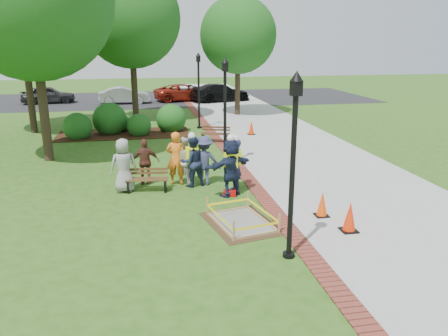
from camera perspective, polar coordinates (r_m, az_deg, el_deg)
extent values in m
plane|color=#285116|center=(12.87, -1.21, -5.86)|extent=(100.00, 100.00, 0.00)
cube|color=#9E9E99|center=(23.35, 6.92, 4.16)|extent=(6.00, 60.00, 0.02)
cube|color=maroon|center=(22.60, -0.99, 3.89)|extent=(0.50, 60.00, 0.03)
cube|color=#381E0F|center=(24.28, -12.95, 4.35)|extent=(7.00, 3.00, 0.05)
cube|color=black|center=(39.12, -7.78, 8.96)|extent=(36.00, 12.00, 0.01)
cube|color=#47331E|center=(12.16, 2.28, -7.22)|extent=(2.14, 2.60, 0.01)
cube|color=gray|center=(12.15, 2.28, -7.16)|extent=(1.55, 2.01, 0.04)
cube|color=tan|center=(12.14, 2.28, -7.07)|extent=(1.69, 2.15, 0.08)
cube|color=tan|center=(12.05, 2.29, -6.04)|extent=(1.72, 2.19, 0.55)
cube|color=yellow|center=(12.04, 2.29, -5.93)|extent=(1.67, 2.13, 0.06)
cube|color=brown|center=(14.75, -10.05, -1.44)|extent=(1.43, 0.57, 0.04)
cube|color=brown|center=(14.90, -10.00, -0.40)|extent=(1.39, 0.20, 0.22)
cube|color=black|center=(14.81, -10.01, -2.27)|extent=(1.31, 0.61, 0.41)
cube|color=#4D2A1A|center=(21.67, -1.16, 4.50)|extent=(1.49, 0.87, 0.04)
cube|color=#4D2A1A|center=(21.85, -1.06, 5.18)|extent=(1.37, 0.51, 0.23)
cube|color=black|center=(21.72, -1.15, 3.91)|extent=(1.38, 0.88, 0.42)
cube|color=black|center=(12.10, 15.96, -7.87)|extent=(0.43, 0.43, 0.06)
cone|color=#F22D07|center=(11.94, 16.11, -6.03)|extent=(0.34, 0.34, 0.78)
cube|color=black|center=(12.91, 12.61, -6.09)|extent=(0.38, 0.38, 0.05)
cone|color=#FF4A08|center=(12.77, 12.71, -4.52)|extent=(0.30, 0.30, 0.71)
cube|color=black|center=(23.61, 3.57, 4.42)|extent=(0.38, 0.38, 0.05)
cone|color=#EF3507|center=(23.54, 3.59, 5.32)|extent=(0.30, 0.30, 0.71)
cube|color=#B20E0D|center=(14.18, 0.74, -3.30)|extent=(0.45, 0.31, 0.21)
cylinder|color=black|center=(9.78, 8.88, -1.46)|extent=(0.12, 0.12, 3.80)
cube|color=black|center=(9.38, 9.41, 10.27)|extent=(0.22, 0.22, 0.32)
cone|color=black|center=(9.35, 9.49, 11.79)|extent=(0.28, 0.28, 0.22)
cylinder|color=black|center=(10.48, 8.44, -11.14)|extent=(0.28, 0.28, 0.10)
cylinder|color=black|center=(17.32, 0.13, 6.45)|extent=(0.12, 0.12, 3.80)
cube|color=black|center=(17.10, 0.13, 13.07)|extent=(0.22, 0.22, 0.32)
cone|color=black|center=(17.08, 0.13, 13.91)|extent=(0.28, 0.28, 0.22)
cylinder|color=black|center=(17.73, 0.13, 0.54)|extent=(0.28, 0.28, 0.10)
cylinder|color=black|center=(25.15, -3.31, 9.47)|extent=(0.12, 0.12, 3.80)
cube|color=black|center=(24.99, -3.38, 14.03)|extent=(0.22, 0.22, 0.32)
cone|color=black|center=(24.98, -3.39, 14.60)|extent=(0.28, 0.28, 0.22)
cylinder|color=black|center=(25.43, -3.24, 5.33)|extent=(0.28, 0.28, 0.10)
cylinder|color=#3D2D1E|center=(19.43, -22.65, 8.51)|extent=(0.38, 0.38, 5.29)
cylinder|color=#3D2D1E|center=(28.31, -11.67, 11.26)|extent=(0.39, 0.39, 5.11)
sphere|color=#164B15|center=(28.25, -12.12, 18.65)|extent=(6.02, 6.02, 6.02)
cylinder|color=#3D2D1E|center=(29.89, 1.78, 11.05)|extent=(0.35, 0.35, 4.31)
sphere|color=#164B15|center=(29.77, 1.84, 16.97)|extent=(5.01, 5.01, 5.01)
cylinder|color=#3D2D1E|center=(25.99, -24.16, 10.09)|extent=(0.36, 0.36, 5.39)
sphere|color=#164B15|center=(25.96, -25.19, 18.53)|extent=(6.48, 6.48, 6.48)
sphere|color=#164B15|center=(23.79, -18.46, 3.63)|extent=(1.47, 1.47, 1.47)
sphere|color=#164B15|center=(24.66, -14.57, 4.37)|extent=(1.83, 1.83, 1.83)
sphere|color=#164B15|center=(23.77, -10.97, 4.17)|extent=(1.26, 1.26, 1.26)
sphere|color=#164B15|center=(24.65, -6.87, 4.78)|extent=(1.65, 1.65, 1.65)
sphere|color=#164B15|center=(25.19, -12.79, 4.73)|extent=(1.02, 1.02, 1.02)
imported|color=gray|center=(14.76, -12.97, 0.32)|extent=(0.61, 0.42, 1.80)
imported|color=orange|center=(15.19, -6.29, 1.25)|extent=(0.68, 0.52, 1.88)
imported|color=silver|center=(15.37, -5.23, 1.01)|extent=(0.63, 0.59, 1.65)
imported|color=brown|center=(15.41, -10.22, 0.80)|extent=(0.53, 0.35, 1.62)
imported|color=#34385B|center=(15.12, -2.59, 0.96)|extent=(0.60, 0.44, 1.73)
imported|color=#1B2D46|center=(14.00, 0.88, 0.06)|extent=(0.71, 0.61, 1.88)
cube|color=#ECFF15|center=(13.93, 0.88, 1.12)|extent=(0.42, 0.26, 0.52)
sphere|color=white|center=(13.77, 0.90, 3.93)|extent=(0.25, 0.25, 0.25)
imported|color=#1A2B46|center=(14.68, 1.43, 0.48)|extent=(0.61, 0.65, 1.71)
cube|color=#ECFF15|center=(14.62, 1.43, 1.40)|extent=(0.42, 0.26, 0.52)
sphere|color=white|center=(14.47, 1.45, 3.84)|extent=(0.25, 0.25, 0.25)
imported|color=#1B2346|center=(14.99, -4.18, 0.83)|extent=(0.64, 0.50, 1.75)
cube|color=#ECFF15|center=(14.92, -4.20, 1.75)|extent=(0.42, 0.26, 0.52)
sphere|color=white|center=(14.77, -4.25, 4.20)|extent=(0.25, 0.25, 0.25)
imported|color=#2B2B2E|center=(38.54, -21.88, 7.84)|extent=(2.61, 4.91, 1.53)
imported|color=#B0AFB5|center=(36.53, -12.82, 8.20)|extent=(2.10, 4.49, 1.44)
imported|color=maroon|center=(37.60, -5.17, 8.75)|extent=(2.90, 4.96, 1.52)
imported|color=black|center=(37.00, -0.50, 8.69)|extent=(3.32, 5.30, 1.60)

